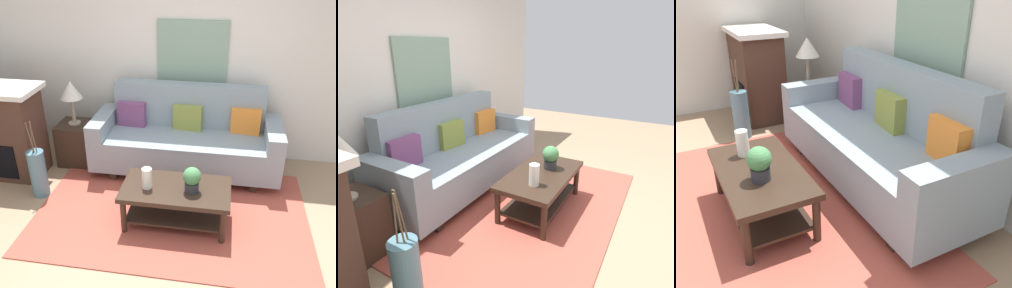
% 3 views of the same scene
% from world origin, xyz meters
% --- Properties ---
extents(ground_plane, '(9.46, 9.46, 0.00)m').
position_xyz_m(ground_plane, '(0.00, 0.00, 0.00)').
color(ground_plane, '#9E7F60').
extents(wall_back, '(5.46, 0.10, 2.70)m').
position_xyz_m(wall_back, '(0.00, 1.97, 1.35)').
color(wall_back, silver).
rests_on(wall_back, ground_plane).
extents(area_rug, '(2.91, 1.90, 0.01)m').
position_xyz_m(area_rug, '(0.00, 0.50, 0.01)').
color(area_rug, '#B24C3D').
rests_on(area_rug, ground_plane).
extents(couch, '(2.31, 0.84, 1.08)m').
position_xyz_m(couch, '(0.04, 1.44, 0.43)').
color(couch, gray).
rests_on(couch, ground_plane).
extents(throw_pillow_plum, '(0.37, 0.14, 0.32)m').
position_xyz_m(throw_pillow_plum, '(-0.69, 1.56, 0.68)').
color(throw_pillow_plum, '#7A4270').
rests_on(throw_pillow_plum, couch).
extents(throw_pillow_olive, '(0.37, 0.16, 0.32)m').
position_xyz_m(throw_pillow_olive, '(0.04, 1.56, 0.68)').
color(throw_pillow_olive, olive).
rests_on(throw_pillow_olive, couch).
extents(throw_pillow_orange, '(0.37, 0.17, 0.32)m').
position_xyz_m(throw_pillow_orange, '(0.76, 1.56, 0.68)').
color(throw_pillow_orange, orange).
rests_on(throw_pillow_orange, couch).
extents(coffee_table, '(1.10, 0.60, 0.43)m').
position_xyz_m(coffee_table, '(0.07, 0.35, 0.31)').
color(coffee_table, '#332319').
rests_on(coffee_table, ground_plane).
extents(tabletop_vase, '(0.10, 0.10, 0.22)m').
position_xyz_m(tabletop_vase, '(-0.22, 0.30, 0.54)').
color(tabletop_vase, white).
rests_on(tabletop_vase, coffee_table).
extents(potted_plant_tabletop, '(0.18, 0.18, 0.26)m').
position_xyz_m(potted_plant_tabletop, '(0.23, 0.31, 0.57)').
color(potted_plant_tabletop, '#2D2D33').
rests_on(potted_plant_tabletop, coffee_table).
extents(side_table, '(0.44, 0.44, 0.56)m').
position_xyz_m(side_table, '(-1.42, 1.40, 0.28)').
color(side_table, '#332319').
rests_on(side_table, ground_plane).
extents(table_lamp, '(0.28, 0.28, 0.57)m').
position_xyz_m(table_lamp, '(-1.42, 1.40, 0.99)').
color(table_lamp, gray).
rests_on(table_lamp, side_table).
extents(fireplace, '(1.02, 0.58, 1.16)m').
position_xyz_m(fireplace, '(-2.18, 0.98, 0.59)').
color(fireplace, '#472D23').
rests_on(fireplace, ground_plane).
extents(floor_vase, '(0.19, 0.19, 0.57)m').
position_xyz_m(floor_vase, '(-1.56, 0.58, 0.28)').
color(floor_vase, slate).
rests_on(floor_vase, ground_plane).
extents(floor_vase_branch_a, '(0.05, 0.03, 0.36)m').
position_xyz_m(floor_vase_branch_a, '(-1.54, 0.58, 0.75)').
color(floor_vase_branch_a, brown).
rests_on(floor_vase_branch_a, floor_vase).
extents(floor_vase_branch_b, '(0.03, 0.02, 0.36)m').
position_xyz_m(floor_vase_branch_b, '(-1.57, 0.60, 0.75)').
color(floor_vase_branch_b, brown).
rests_on(floor_vase_branch_b, floor_vase).
extents(floor_vase_branch_c, '(0.04, 0.02, 0.36)m').
position_xyz_m(floor_vase_branch_c, '(-1.57, 0.56, 0.75)').
color(floor_vase_branch_c, brown).
rests_on(floor_vase_branch_c, floor_vase).
extents(framed_painting, '(0.89, 0.03, 0.79)m').
position_xyz_m(framed_painting, '(0.04, 1.90, 1.42)').
color(framed_painting, gray).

